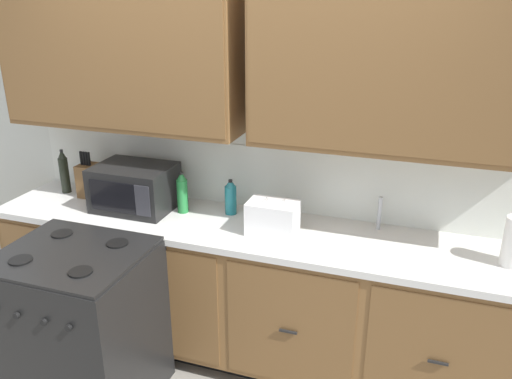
{
  "coord_description": "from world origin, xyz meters",
  "views": [
    {
      "loc": [
        0.98,
        -2.29,
        2.23
      ],
      "look_at": [
        0.11,
        0.27,
        1.18
      ],
      "focal_mm": 36.38,
      "sensor_mm": 36.0,
      "label": 1
    }
  ],
  "objects_px": {
    "stove_range": "(82,327)",
    "bottle_green": "(182,193)",
    "toaster": "(273,218)",
    "knife_block": "(89,179)",
    "bottle_teal": "(231,197)",
    "microwave": "(135,187)",
    "bottle_dark": "(64,172)"
  },
  "relations": [
    {
      "from": "knife_block",
      "to": "bottle_dark",
      "type": "height_order",
      "value": "knife_block"
    },
    {
      "from": "knife_block",
      "to": "bottle_green",
      "type": "distance_m",
      "value": 0.72
    },
    {
      "from": "bottle_green",
      "to": "toaster",
      "type": "bearing_deg",
      "value": -10.09
    },
    {
      "from": "stove_range",
      "to": "bottle_dark",
      "type": "bearing_deg",
      "value": 128.87
    },
    {
      "from": "bottle_teal",
      "to": "bottle_green",
      "type": "bearing_deg",
      "value": -165.7
    },
    {
      "from": "toaster",
      "to": "bottle_dark",
      "type": "bearing_deg",
      "value": 174.07
    },
    {
      "from": "stove_range",
      "to": "toaster",
      "type": "relative_size",
      "value": 3.39
    },
    {
      "from": "microwave",
      "to": "bottle_dark",
      "type": "relative_size",
      "value": 1.59
    },
    {
      "from": "microwave",
      "to": "bottle_dark",
      "type": "xyz_separation_m",
      "value": [
        -0.6,
        0.09,
        0.01
      ]
    },
    {
      "from": "stove_range",
      "to": "toaster",
      "type": "bearing_deg",
      "value": 32.56
    },
    {
      "from": "bottle_dark",
      "to": "bottle_teal",
      "type": "height_order",
      "value": "bottle_dark"
    },
    {
      "from": "microwave",
      "to": "bottle_green",
      "type": "relative_size",
      "value": 1.82
    },
    {
      "from": "toaster",
      "to": "bottle_green",
      "type": "distance_m",
      "value": 0.63
    },
    {
      "from": "toaster",
      "to": "bottle_green",
      "type": "relative_size",
      "value": 1.06
    },
    {
      "from": "toaster",
      "to": "knife_block",
      "type": "distance_m",
      "value": 1.34
    },
    {
      "from": "toaster",
      "to": "bottle_dark",
      "type": "xyz_separation_m",
      "value": [
        -1.53,
        0.16,
        0.05
      ]
    },
    {
      "from": "knife_block",
      "to": "bottle_teal",
      "type": "xyz_separation_m",
      "value": [
        1.01,
        0.03,
        -0.01
      ]
    },
    {
      "from": "microwave",
      "to": "bottle_green",
      "type": "height_order",
      "value": "microwave"
    },
    {
      "from": "bottle_teal",
      "to": "knife_block",
      "type": "bearing_deg",
      "value": -178.28
    },
    {
      "from": "bottle_teal",
      "to": "toaster",
      "type": "bearing_deg",
      "value": -29.42
    },
    {
      "from": "bottle_green",
      "to": "bottle_teal",
      "type": "xyz_separation_m",
      "value": [
        0.29,
        0.07,
        -0.02
      ]
    },
    {
      "from": "toaster",
      "to": "stove_range",
      "type": "bearing_deg",
      "value": -147.44
    },
    {
      "from": "microwave",
      "to": "bottle_green",
      "type": "xyz_separation_m",
      "value": [
        0.31,
        0.04,
        -0.01
      ]
    },
    {
      "from": "bottle_green",
      "to": "bottle_dark",
      "type": "distance_m",
      "value": 0.91
    },
    {
      "from": "toaster",
      "to": "microwave",
      "type": "bearing_deg",
      "value": 175.85
    },
    {
      "from": "toaster",
      "to": "bottle_dark",
      "type": "height_order",
      "value": "bottle_dark"
    },
    {
      "from": "stove_range",
      "to": "microwave",
      "type": "bearing_deg",
      "value": 90.32
    },
    {
      "from": "stove_range",
      "to": "bottle_green",
      "type": "height_order",
      "value": "bottle_green"
    },
    {
      "from": "stove_range",
      "to": "bottle_teal",
      "type": "xyz_separation_m",
      "value": [
        0.6,
        0.77,
        0.56
      ]
    },
    {
      "from": "stove_range",
      "to": "microwave",
      "type": "relative_size",
      "value": 1.98
    },
    {
      "from": "bottle_teal",
      "to": "stove_range",
      "type": "bearing_deg",
      "value": -127.67
    },
    {
      "from": "stove_range",
      "to": "bottle_green",
      "type": "bearing_deg",
      "value": 66.36
    }
  ]
}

